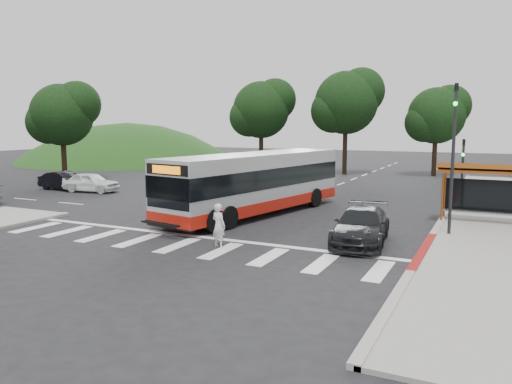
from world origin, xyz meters
The scene contains 18 objects.
ground centered at (0.00, 0.00, 0.00)m, with size 140.00×140.00×0.00m, color black.
sidewalk_east centered at (11.00, 8.00, 0.06)m, with size 4.00×40.00×0.12m, color gray.
curb_east centered at (9.00, 8.00, 0.07)m, with size 0.30×40.00×0.15m, color #9E9991.
curb_east_red centered at (9.00, -2.00, 0.08)m, with size 0.32×6.00×0.15m, color maroon.
hillside_nw centered at (-32.00, 30.00, 0.00)m, with size 44.00×44.00×10.00m, color #1A4315.
crosswalk_ladder centered at (0.00, -5.00, 0.01)m, with size 18.00×2.60×0.01m, color silver.
bus_shelter centered at (10.80, 5.10, 2.35)m, with size 4.20×1.60×2.86m.
traffic_signal_ne_tall centered at (9.60, 1.49, 3.88)m, with size 0.18×0.37×6.50m.
traffic_signal_ne_short centered at (9.60, 8.49, 2.48)m, with size 0.18×0.37×4.00m.
tree_north_a centered at (-1.92, 26.07, 6.92)m, with size 6.60×6.15×10.17m.
tree_north_b centered at (6.07, 28.06, 5.66)m, with size 5.72×5.33×8.43m.
tree_north_c centered at (-9.92, 24.06, 6.29)m, with size 6.16×5.74×9.30m.
tree_west_a centered at (-21.93, 10.06, 5.66)m, with size 5.72×5.33×8.43m.
transit_bus centered at (-0.23, 2.59, 1.63)m, with size 2.74×12.65×3.27m, color #B4B7B9, non-canonical shape.
pedestrian centered at (1.63, -4.52, 0.87)m, with size 0.64×0.42×1.75m, color white.
dark_sedan centered at (6.48, -1.38, 0.72)m, with size 2.02×4.97×1.44m, color black.
west_car_white centered at (-14.68, 5.50, 0.70)m, with size 1.65×4.09×1.39m, color white.
west_car_black centered at (-17.28, 5.50, 0.68)m, with size 1.43×4.10×1.35m, color black.
Camera 1 is at (11.29, -21.12, 4.81)m, focal length 35.00 mm.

